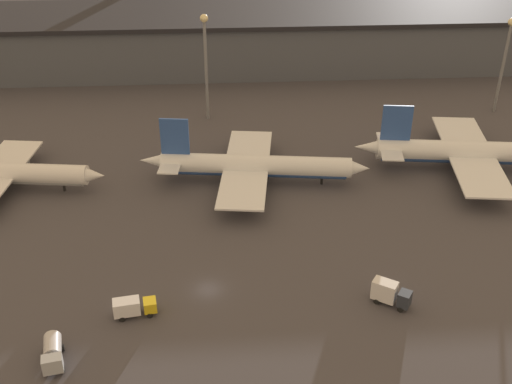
{
  "coord_description": "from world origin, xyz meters",
  "views": [
    {
      "loc": [
        2.52,
        -76.86,
        63.05
      ],
      "look_at": [
        8.52,
        18.61,
        6.0
      ],
      "focal_mm": 45.0,
      "sensor_mm": 36.0,
      "label": 1
    }
  ],
  "objects_px": {
    "airplane_0": "(1,173)",
    "service_vehicle_0": "(133,307)",
    "airplane_2": "(478,153)",
    "service_vehicle_1": "(390,293)",
    "airplane_1": "(253,166)",
    "service_vehicle_3": "(53,352)"
  },
  "relations": [
    {
      "from": "service_vehicle_3",
      "to": "airplane_1",
      "type": "bearing_deg",
      "value": 136.37
    },
    {
      "from": "airplane_2",
      "to": "service_vehicle_1",
      "type": "height_order",
      "value": "airplane_2"
    },
    {
      "from": "airplane_1",
      "to": "service_vehicle_3",
      "type": "distance_m",
      "value": 54.88
    },
    {
      "from": "service_vehicle_1",
      "to": "service_vehicle_3",
      "type": "relative_size",
      "value": 0.93
    },
    {
      "from": "service_vehicle_0",
      "to": "service_vehicle_3",
      "type": "xyz_separation_m",
      "value": [
        -9.63,
        -8.51,
        0.08
      ]
    },
    {
      "from": "service_vehicle_1",
      "to": "airplane_0",
      "type": "bearing_deg",
      "value": -176.8
    },
    {
      "from": "airplane_1",
      "to": "airplane_2",
      "type": "xyz_separation_m",
      "value": [
        45.61,
        2.26,
        0.25
      ]
    },
    {
      "from": "service_vehicle_3",
      "to": "airplane_2",
      "type": "bearing_deg",
      "value": 111.57
    },
    {
      "from": "service_vehicle_0",
      "to": "airplane_1",
      "type": "bearing_deg",
      "value": 53.76
    },
    {
      "from": "airplane_1",
      "to": "airplane_2",
      "type": "bearing_deg",
      "value": 10.08
    },
    {
      "from": "service_vehicle_3",
      "to": "service_vehicle_1",
      "type": "bearing_deg",
      "value": 89.05
    },
    {
      "from": "airplane_0",
      "to": "service_vehicle_0",
      "type": "relative_size",
      "value": 6.29
    },
    {
      "from": "airplane_2",
      "to": "service_vehicle_0",
      "type": "distance_m",
      "value": 76.58
    },
    {
      "from": "airplane_1",
      "to": "airplane_2",
      "type": "height_order",
      "value": "airplane_2"
    },
    {
      "from": "airplane_0",
      "to": "service_vehicle_1",
      "type": "xyz_separation_m",
      "value": [
        66.17,
        -37.98,
        -1.34
      ]
    },
    {
      "from": "airplane_0",
      "to": "service_vehicle_3",
      "type": "xyz_separation_m",
      "value": [
        19.08,
        -46.77,
        -1.63
      ]
    },
    {
      "from": "airplane_0",
      "to": "service_vehicle_0",
      "type": "xyz_separation_m",
      "value": [
        28.71,
        -38.26,
        -1.71
      ]
    },
    {
      "from": "airplane_1",
      "to": "service_vehicle_3",
      "type": "relative_size",
      "value": 7.11
    },
    {
      "from": "airplane_0",
      "to": "airplane_1",
      "type": "bearing_deg",
      "value": 6.87
    },
    {
      "from": "airplane_2",
      "to": "service_vehicle_3",
      "type": "relative_size",
      "value": 7.92
    },
    {
      "from": "airplane_0",
      "to": "airplane_2",
      "type": "height_order",
      "value": "airplane_2"
    },
    {
      "from": "service_vehicle_0",
      "to": "service_vehicle_3",
      "type": "height_order",
      "value": "service_vehicle_3"
    }
  ]
}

